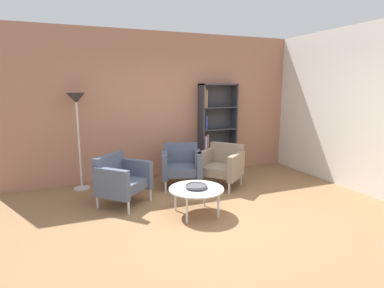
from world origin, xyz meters
The scene contains 10 objects.
ground_plane centered at (0.00, 0.00, 0.00)m, with size 8.32×8.32×0.00m, color olive.
brick_back_panel centered at (0.00, 2.46, 1.45)m, with size 6.40×0.12×2.90m, color #A87056.
plaster_right_partition centered at (2.86, 0.60, 1.45)m, with size 0.12×5.20×2.90m, color silver.
bookshelf_tall centered at (0.99, 2.26, 0.92)m, with size 0.80×0.30×1.90m.
coffee_table_low centered at (-0.24, 0.32, 0.37)m, with size 0.80×0.80×0.40m.
decorative_bowl centered at (-0.24, 0.32, 0.43)m, with size 0.32×0.32×0.05m.
armchair_spare_guest centered at (0.02, 1.65, 0.41)m, with size 0.87×0.83×0.78m.
armchair_by_bookshelf centered at (-1.19, 1.15, 0.41)m, with size 0.95×0.95×0.78m.
armchair_corner_red centered at (0.71, 1.36, 0.41)m, with size 0.94×0.95×0.78m.
floor_lamp_torchiere centered at (-1.74, 2.15, 1.45)m, with size 0.32×0.32×1.74m.
Camera 1 is at (-1.90, -3.65, 1.87)m, focal length 29.09 mm.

